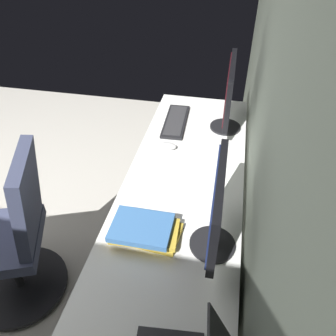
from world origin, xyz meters
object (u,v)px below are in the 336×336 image
object	(u,v)px
drawer_pedestal	(170,307)
monitor_primary	(216,208)
keyboard_main	(176,121)
monitor_secondary	(229,93)
book_stack_near	(144,230)
mouse_main	(168,146)
office_chair	(15,240)

from	to	relation	value
drawer_pedestal	monitor_primary	distance (m)	0.64
monitor_primary	keyboard_main	size ratio (longest dim) A/B	1.13
monitor_secondary	book_stack_near	xyz separation A→B (m)	(0.98, -0.29, -0.21)
drawer_pedestal	mouse_main	xyz separation A→B (m)	(-0.78, -0.17, 0.40)
monitor_secondary	book_stack_near	world-z (taller)	monitor_secondary
monitor_primary	keyboard_main	xyz separation A→B (m)	(-0.97, -0.34, -0.22)
monitor_primary	monitor_secondary	world-z (taller)	monitor_secondary
office_chair	keyboard_main	bearing A→B (deg)	142.64
keyboard_main	book_stack_near	size ratio (longest dim) A/B	1.35
monitor_primary	mouse_main	distance (m)	0.78
drawer_pedestal	monitor_primary	bearing A→B (deg)	124.04
mouse_main	office_chair	world-z (taller)	office_chair
monitor_secondary	book_stack_near	distance (m)	1.05
office_chair	mouse_main	bearing A→B (deg)	131.18
monitor_secondary	keyboard_main	world-z (taller)	monitor_secondary
monitor_primary	mouse_main	bearing A→B (deg)	-153.79
monitor_primary	office_chair	bearing A→B (deg)	-92.09
book_stack_near	drawer_pedestal	bearing A→B (deg)	54.43
mouse_main	book_stack_near	bearing A→B (deg)	2.72
keyboard_main	office_chair	distance (m)	1.21
monitor_secondary	office_chair	size ratio (longest dim) A/B	0.51
mouse_main	keyboard_main	bearing A→B (deg)	-178.31
drawer_pedestal	book_stack_near	xyz separation A→B (m)	(-0.10, -0.14, 0.42)
book_stack_near	mouse_main	bearing A→B (deg)	-177.28
monitor_secondary	office_chair	bearing A→B (deg)	-48.11
drawer_pedestal	monitor_secondary	xyz separation A→B (m)	(-1.08, 0.15, 0.63)
keyboard_main	office_chair	size ratio (longest dim) A/B	0.44
drawer_pedestal	mouse_main	size ratio (longest dim) A/B	6.68
drawer_pedestal	mouse_main	distance (m)	0.89
office_chair	monitor_primary	bearing A→B (deg)	87.91
drawer_pedestal	keyboard_main	distance (m)	1.17
monitor_secondary	book_stack_near	size ratio (longest dim) A/B	1.57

